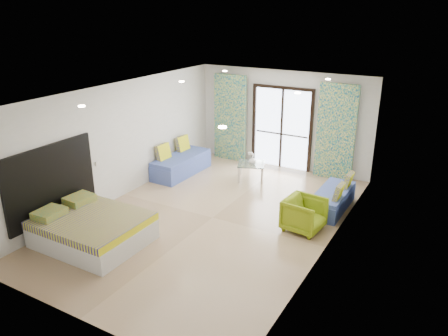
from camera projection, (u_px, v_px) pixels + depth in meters
The scene contains 24 objects.
floor at pixel (213, 218), 9.42m from camera, with size 5.00×7.50×0.01m, color #997C5B, non-canonical shape.
ceiling at pixel (211, 93), 8.48m from camera, with size 5.00×7.50×0.01m, color silver, non-canonical shape.
wall_back at pixel (282, 120), 12.00m from camera, with size 5.00×0.01×2.70m, color silver, non-canonical shape.
wall_front at pixel (68, 238), 5.89m from camera, with size 5.00×0.01×2.70m, color silver, non-canonical shape.
wall_left at pixel (120, 141), 10.11m from camera, with size 0.01×7.50×2.70m, color silver, non-canonical shape.
wall_right at pixel (332, 181), 7.79m from camera, with size 0.01×7.50×2.70m, color silver, non-canonical shape.
balcony_door at pixel (282, 123), 12.01m from camera, with size 1.76×0.08×2.28m.
balcony_rail at pixel (282, 134), 12.12m from camera, with size 1.52×0.03×0.04m, color #595451.
curtain_left at pixel (230, 118), 12.61m from camera, with size 1.00×0.10×2.50m, color silver.
curtain_right at pixel (336, 132), 11.17m from camera, with size 1.00×0.10×2.50m, color silver.
downlight_a at pixel (82, 106), 7.51m from camera, with size 0.12×0.12×0.02m, color #FFE0B2.
downlight_b at pixel (222, 127), 6.21m from camera, with size 0.12×0.12×0.02m, color #FFE0B2.
downlight_c at pixel (182, 82), 9.95m from camera, with size 0.12×0.12×0.02m, color #FFE0B2.
downlight_d at pixel (298, 93), 8.65m from camera, with size 0.12×0.12×0.02m, color #FFE0B2.
downlight_e at pixel (225, 71), 11.58m from camera, with size 0.12×0.12×0.02m, color #FFE0B2.
downlight_f at pixel (328, 79), 10.28m from camera, with size 0.12×0.12×0.02m, color #FFE0B2.
headboard at pixel (51, 182), 8.54m from camera, with size 0.06×2.10×1.50m, color black.
switch_plate at pixel (97, 163), 9.56m from camera, with size 0.02×0.10×0.10m, color silver.
bed at pixel (92, 229), 8.35m from camera, with size 1.96×1.60×0.68m.
daybed_left at pixel (181, 164), 11.80m from camera, with size 0.76×1.87×0.92m.
daybed_right at pixel (333, 199), 9.74m from camera, with size 0.63×1.60×0.79m.
coffee_table at pixel (251, 165), 11.36m from camera, with size 0.89×0.89×0.78m.
vase at pixel (252, 160), 11.25m from camera, with size 0.21×0.22×0.21m, color white.
armchair at pixel (304, 213), 8.78m from camera, with size 0.73×0.69×0.75m, color olive.
Camera 1 is at (4.40, -7.22, 4.29)m, focal length 35.00 mm.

